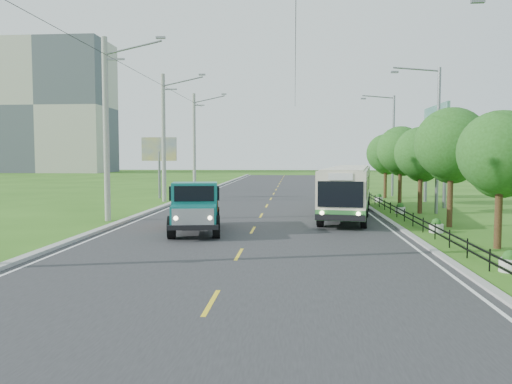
# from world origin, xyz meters

# --- Properties ---
(ground) EXTENTS (240.00, 240.00, 0.00)m
(ground) POSITION_xyz_m (0.00, 0.00, 0.00)
(ground) COLOR #2A5814
(ground) RESTS_ON ground
(road) EXTENTS (14.00, 120.00, 0.02)m
(road) POSITION_xyz_m (0.00, 20.00, 0.01)
(road) COLOR #28282B
(road) RESTS_ON ground
(curb_left) EXTENTS (0.40, 120.00, 0.15)m
(curb_left) POSITION_xyz_m (-7.20, 20.00, 0.07)
(curb_left) COLOR #9E9E99
(curb_left) RESTS_ON ground
(curb_right) EXTENTS (0.30, 120.00, 0.10)m
(curb_right) POSITION_xyz_m (7.15, 20.00, 0.05)
(curb_right) COLOR #9E9E99
(curb_right) RESTS_ON ground
(edge_line_left) EXTENTS (0.12, 120.00, 0.00)m
(edge_line_left) POSITION_xyz_m (-6.65, 20.00, 0.02)
(edge_line_left) COLOR silver
(edge_line_left) RESTS_ON road
(edge_line_right) EXTENTS (0.12, 120.00, 0.00)m
(edge_line_right) POSITION_xyz_m (6.65, 20.00, 0.02)
(edge_line_right) COLOR silver
(edge_line_right) RESTS_ON road
(centre_dash) EXTENTS (0.12, 2.20, 0.00)m
(centre_dash) POSITION_xyz_m (0.00, 0.00, 0.02)
(centre_dash) COLOR yellow
(centre_dash) RESTS_ON road
(railing_right) EXTENTS (0.04, 40.00, 0.60)m
(railing_right) POSITION_xyz_m (8.00, 14.00, 0.30)
(railing_right) COLOR black
(railing_right) RESTS_ON ground
(pole_near) EXTENTS (3.51, 0.32, 10.00)m
(pole_near) POSITION_xyz_m (-8.26, 9.00, 5.09)
(pole_near) COLOR gray
(pole_near) RESTS_ON ground
(pole_mid) EXTENTS (3.51, 0.32, 10.00)m
(pole_mid) POSITION_xyz_m (-8.26, 21.00, 5.09)
(pole_mid) COLOR gray
(pole_mid) RESTS_ON ground
(pole_far) EXTENTS (3.51, 0.32, 10.00)m
(pole_far) POSITION_xyz_m (-8.26, 33.00, 5.09)
(pole_far) COLOR gray
(pole_far) RESTS_ON ground
(tree_second) EXTENTS (3.18, 3.26, 5.30)m
(tree_second) POSITION_xyz_m (9.86, 2.14, 3.52)
(tree_second) COLOR #382314
(tree_second) RESTS_ON ground
(tree_third) EXTENTS (3.60, 3.62, 6.00)m
(tree_third) POSITION_xyz_m (9.86, 8.14, 3.99)
(tree_third) COLOR #382314
(tree_third) RESTS_ON ground
(tree_fourth) EXTENTS (3.24, 3.31, 5.40)m
(tree_fourth) POSITION_xyz_m (9.86, 14.14, 3.59)
(tree_fourth) COLOR #382314
(tree_fourth) RESTS_ON ground
(tree_fifth) EXTENTS (3.48, 3.52, 5.80)m
(tree_fifth) POSITION_xyz_m (9.86, 20.14, 3.85)
(tree_fifth) COLOR #382314
(tree_fifth) RESTS_ON ground
(tree_back) EXTENTS (3.30, 3.36, 5.50)m
(tree_back) POSITION_xyz_m (9.86, 26.14, 3.65)
(tree_back) COLOR #382314
(tree_back) RESTS_ON ground
(streetlight_mid) EXTENTS (3.02, 0.20, 9.07)m
(streetlight_mid) POSITION_xyz_m (10.64, 14.00, 4.90)
(streetlight_mid) COLOR slate
(streetlight_mid) RESTS_ON ground
(streetlight_far) EXTENTS (3.02, 0.20, 9.07)m
(streetlight_far) POSITION_xyz_m (10.64, 28.00, 4.90)
(streetlight_far) COLOR slate
(streetlight_far) RESTS_ON ground
(planter_front) EXTENTS (0.64, 0.64, 0.67)m
(planter_front) POSITION_xyz_m (8.60, -2.00, 0.29)
(planter_front) COLOR silver
(planter_front) RESTS_ON ground
(planter_near) EXTENTS (0.64, 0.64, 0.67)m
(planter_near) POSITION_xyz_m (8.60, 6.00, 0.29)
(planter_near) COLOR silver
(planter_near) RESTS_ON ground
(planter_mid) EXTENTS (0.64, 0.64, 0.67)m
(planter_mid) POSITION_xyz_m (8.60, 14.00, 0.29)
(planter_mid) COLOR silver
(planter_mid) RESTS_ON ground
(planter_far) EXTENTS (0.64, 0.64, 0.67)m
(planter_far) POSITION_xyz_m (8.60, 22.00, 0.29)
(planter_far) COLOR silver
(planter_far) RESTS_ON ground
(billboard_left) EXTENTS (3.00, 0.20, 5.20)m
(billboard_left) POSITION_xyz_m (-9.50, 24.00, 3.87)
(billboard_left) COLOR slate
(billboard_left) RESTS_ON ground
(billboard_right) EXTENTS (0.24, 6.00, 7.30)m
(billboard_right) POSITION_xyz_m (12.30, 20.00, 5.34)
(billboard_right) COLOR slate
(billboard_right) RESTS_ON ground
(apartment_near) EXTENTS (28.00, 14.00, 30.00)m
(apartment_near) POSITION_xyz_m (-55.00, 95.00, 15.00)
(apartment_near) COLOR #B7B2A3
(apartment_near) RESTS_ON ground
(apartment_far) EXTENTS (24.00, 14.00, 26.00)m
(apartment_far) POSITION_xyz_m (-80.00, 120.00, 13.00)
(apartment_far) COLOR #B7B2A3
(apartment_far) RESTS_ON ground
(bus) EXTENTS (4.64, 14.89, 2.84)m
(bus) POSITION_xyz_m (5.29, 13.19, 1.71)
(bus) COLOR #2F7734
(bus) RESTS_ON ground
(dump_truck) EXTENTS (2.98, 5.91, 2.38)m
(dump_truck) POSITION_xyz_m (-2.64, 5.30, 1.34)
(dump_truck) COLOR #116B67
(dump_truck) RESTS_ON ground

